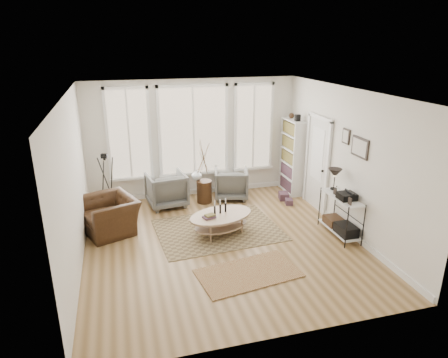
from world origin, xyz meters
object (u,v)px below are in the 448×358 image
object	(u,v)px
coffee_table	(221,219)
accent_chair	(110,215)
bookcase	(292,156)
low_shelf	(341,212)
side_table	(204,173)
armchair_left	(166,189)
armchair_right	(231,183)

from	to	relation	value
coffee_table	accent_chair	xyz separation A→B (m)	(-2.17, 0.70, 0.03)
accent_chair	bookcase	bearing A→B (deg)	82.48
low_shelf	side_table	xyz separation A→B (m)	(-2.27, 2.41, 0.23)
low_shelf	coffee_table	distance (m)	2.41
armchair_left	low_shelf	bearing A→B (deg)	134.54
bookcase	low_shelf	xyz separation A→B (m)	(-0.06, -2.52, -0.44)
side_table	accent_chair	distance (m)	2.48
bookcase	armchair_left	distance (m)	3.28
coffee_table	armchair_left	world-z (taller)	armchair_left
armchair_right	side_table	bearing A→B (deg)	23.20
armchair_right	armchair_left	bearing A→B (deg)	17.27
low_shelf	coffee_table	world-z (taller)	low_shelf
coffee_table	armchair_left	xyz separation A→B (m)	(-0.87, 1.77, 0.07)
armchair_left	coffee_table	bearing A→B (deg)	108.17
coffee_table	bookcase	bearing A→B (deg)	37.93
coffee_table	accent_chair	bearing A→B (deg)	162.06
low_shelf	coffee_table	size ratio (longest dim) A/B	0.84
bookcase	armchair_left	xyz separation A→B (m)	(-3.23, -0.08, -0.55)
side_table	coffee_table	bearing A→B (deg)	-91.49
low_shelf	armchair_left	bearing A→B (deg)	142.43
armchair_right	side_table	xyz separation A→B (m)	(-0.71, -0.11, 0.36)
bookcase	side_table	distance (m)	2.34
armchair_left	accent_chair	world-z (taller)	armchair_left
armchair_right	side_table	world-z (taller)	side_table
armchair_left	bookcase	bearing A→B (deg)	173.46
low_shelf	accent_chair	world-z (taller)	low_shelf
low_shelf	armchair_left	world-z (taller)	low_shelf
low_shelf	armchair_right	xyz separation A→B (m)	(-1.55, 2.52, -0.13)
low_shelf	armchair_right	size ratio (longest dim) A/B	1.57
low_shelf	armchair_left	xyz separation A→B (m)	(-3.18, 2.44, -0.10)
coffee_table	armchair_left	bearing A→B (deg)	116.06
low_shelf	bookcase	bearing A→B (deg)	88.72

